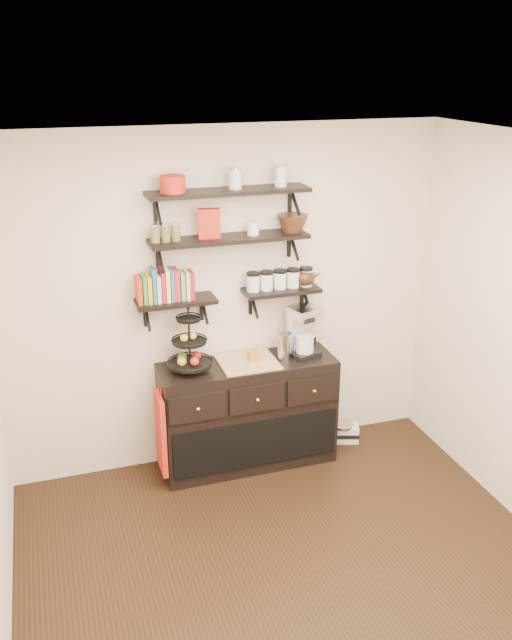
# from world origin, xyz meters

# --- Properties ---
(floor) EXTENTS (3.50, 3.50, 0.00)m
(floor) POSITION_xyz_m (0.00, 0.00, 0.00)
(floor) COLOR black
(floor) RESTS_ON ground
(ceiling) EXTENTS (3.50, 3.50, 0.02)m
(ceiling) POSITION_xyz_m (0.00, 0.00, 2.70)
(ceiling) COLOR white
(ceiling) RESTS_ON back_wall
(back_wall) EXTENTS (3.50, 0.02, 2.70)m
(back_wall) POSITION_xyz_m (0.00, 1.75, 1.35)
(back_wall) COLOR beige
(back_wall) RESTS_ON ground
(shelf_top) EXTENTS (1.20, 0.27, 0.23)m
(shelf_top) POSITION_xyz_m (0.00, 1.62, 2.23)
(shelf_top) COLOR black
(shelf_top) RESTS_ON back_wall
(shelf_mid) EXTENTS (1.20, 0.27, 0.23)m
(shelf_mid) POSITION_xyz_m (0.00, 1.62, 1.88)
(shelf_mid) COLOR black
(shelf_mid) RESTS_ON back_wall
(shelf_low_left) EXTENTS (0.60, 0.25, 0.23)m
(shelf_low_left) POSITION_xyz_m (-0.42, 1.63, 1.43)
(shelf_low_left) COLOR black
(shelf_low_left) RESTS_ON back_wall
(shelf_low_right) EXTENTS (0.60, 0.25, 0.23)m
(shelf_low_right) POSITION_xyz_m (0.42, 1.63, 1.43)
(shelf_low_right) COLOR black
(shelf_low_right) RESTS_ON back_wall
(cookbooks) EXTENTS (0.43, 0.15, 0.26)m
(cookbooks) POSITION_xyz_m (-0.47, 1.63, 1.57)
(cookbooks) COLOR #AD2B1A
(cookbooks) RESTS_ON shelf_low_left
(glass_canisters) EXTENTS (0.54, 0.10, 0.13)m
(glass_canisters) POSITION_xyz_m (0.41, 1.63, 1.51)
(glass_canisters) COLOR silver
(glass_canisters) RESTS_ON shelf_low_right
(sideboard) EXTENTS (1.40, 0.50, 0.92)m
(sideboard) POSITION_xyz_m (0.11, 1.51, 0.45)
(sideboard) COLOR black
(sideboard) RESTS_ON floor
(fruit_stand) EXTENTS (0.34, 0.34, 0.50)m
(fruit_stand) POSITION_xyz_m (-0.35, 1.52, 1.07)
(fruit_stand) COLOR black
(fruit_stand) RESTS_ON sideboard
(candle) EXTENTS (0.08, 0.08, 0.08)m
(candle) POSITION_xyz_m (0.15, 1.51, 0.96)
(candle) COLOR #A06425
(candle) RESTS_ON sideboard
(coffee_maker) EXTENTS (0.27, 0.27, 0.41)m
(coffee_maker) POSITION_xyz_m (0.58, 1.54, 1.10)
(coffee_maker) COLOR black
(coffee_maker) RESTS_ON sideboard
(thermal_carafe) EXTENTS (0.11, 0.11, 0.22)m
(thermal_carafe) POSITION_xyz_m (0.41, 1.49, 1.01)
(thermal_carafe) COLOR silver
(thermal_carafe) RESTS_ON sideboard
(apron) EXTENTS (0.04, 0.27, 0.64)m
(apron) POSITION_xyz_m (-0.62, 1.41, 0.46)
(apron) COLOR #A12411
(apron) RESTS_ON sideboard
(radio) EXTENTS (0.31, 0.23, 0.17)m
(radio) POSITION_xyz_m (0.99, 1.57, 0.08)
(radio) COLOR silver
(radio) RESTS_ON floor
(recipe_box) EXTENTS (0.17, 0.09, 0.22)m
(recipe_box) POSITION_xyz_m (-0.15, 1.61, 2.01)
(recipe_box) COLOR #B72714
(recipe_box) RESTS_ON shelf_mid
(walnut_bowl) EXTENTS (0.24, 0.24, 0.13)m
(walnut_bowl) POSITION_xyz_m (0.50, 1.61, 1.96)
(walnut_bowl) COLOR black
(walnut_bowl) RESTS_ON shelf_mid
(ramekins) EXTENTS (0.09, 0.09, 0.10)m
(ramekins) POSITION_xyz_m (0.19, 1.61, 1.95)
(ramekins) COLOR white
(ramekins) RESTS_ON shelf_mid
(teapot) EXTENTS (0.24, 0.19, 0.16)m
(teapot) POSITION_xyz_m (0.62, 1.63, 1.53)
(teapot) COLOR #351C0F
(teapot) RESTS_ON shelf_low_right
(red_pot) EXTENTS (0.18, 0.18, 0.12)m
(red_pot) POSITION_xyz_m (-0.41, 1.61, 2.31)
(red_pot) COLOR #B72714
(red_pot) RESTS_ON shelf_top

